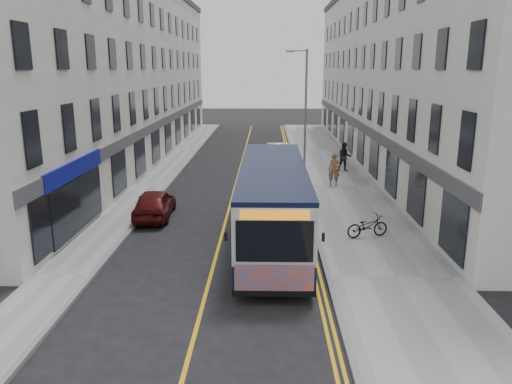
{
  "coord_description": "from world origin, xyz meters",
  "views": [
    {
      "loc": [
        1.91,
        -16.84,
        6.95
      ],
      "look_at": [
        1.43,
        4.44,
        1.6
      ],
      "focal_mm": 35.0,
      "sensor_mm": 36.0,
      "label": 1
    }
  ],
  "objects_px": {
    "pedestrian_far": "(345,157)",
    "pedestrian_near": "(334,170)",
    "bicycle": "(367,226)",
    "city_bus": "(273,201)",
    "car_maroon": "(155,203)",
    "streetlamp": "(304,110)",
    "car_white": "(279,154)"
  },
  "relations": [
    {
      "from": "pedestrian_near",
      "to": "pedestrian_far",
      "type": "bearing_deg",
      "value": 81.31
    },
    {
      "from": "city_bus",
      "to": "pedestrian_near",
      "type": "relative_size",
      "value": 5.8
    },
    {
      "from": "bicycle",
      "to": "city_bus",
      "type": "bearing_deg",
      "value": 80.65
    },
    {
      "from": "pedestrian_near",
      "to": "car_white",
      "type": "distance_m",
      "value": 7.97
    },
    {
      "from": "pedestrian_near",
      "to": "car_white",
      "type": "relative_size",
      "value": 0.43
    },
    {
      "from": "pedestrian_far",
      "to": "car_maroon",
      "type": "distance_m",
      "value": 14.84
    },
    {
      "from": "city_bus",
      "to": "streetlamp",
      "type": "bearing_deg",
      "value": 80.15
    },
    {
      "from": "car_white",
      "to": "pedestrian_near",
      "type": "bearing_deg",
      "value": -73.4
    },
    {
      "from": "city_bus",
      "to": "pedestrian_near",
      "type": "distance_m",
      "value": 10.42
    },
    {
      "from": "streetlamp",
      "to": "car_white",
      "type": "xyz_separation_m",
      "value": [
        -1.41,
        5.34,
        -3.65
      ]
    },
    {
      "from": "pedestrian_far",
      "to": "car_maroon",
      "type": "relative_size",
      "value": 0.48
    },
    {
      "from": "pedestrian_near",
      "to": "car_maroon",
      "type": "distance_m",
      "value": 11.19
    },
    {
      "from": "car_white",
      "to": "pedestrian_far",
      "type": "bearing_deg",
      "value": -42.01
    },
    {
      "from": "city_bus",
      "to": "pedestrian_far",
      "type": "xyz_separation_m",
      "value": [
        4.96,
        13.92,
        -0.66
      ]
    },
    {
      "from": "city_bus",
      "to": "pedestrian_far",
      "type": "relative_size",
      "value": 5.65
    },
    {
      "from": "bicycle",
      "to": "streetlamp",
      "type": "bearing_deg",
      "value": -6.98
    },
    {
      "from": "streetlamp",
      "to": "car_maroon",
      "type": "bearing_deg",
      "value": -132.53
    },
    {
      "from": "city_bus",
      "to": "pedestrian_near",
      "type": "xyz_separation_m",
      "value": [
        3.73,
        9.7,
        -0.68
      ]
    },
    {
      "from": "city_bus",
      "to": "car_white",
      "type": "distance_m",
      "value": 17.07
    },
    {
      "from": "streetlamp",
      "to": "pedestrian_far",
      "type": "height_order",
      "value": "streetlamp"
    },
    {
      "from": "city_bus",
      "to": "car_maroon",
      "type": "xyz_separation_m",
      "value": [
        -5.54,
        3.43,
        -1.07
      ]
    },
    {
      "from": "pedestrian_far",
      "to": "car_white",
      "type": "distance_m",
      "value": 5.36
    },
    {
      "from": "city_bus",
      "to": "car_maroon",
      "type": "relative_size",
      "value": 2.74
    },
    {
      "from": "streetlamp",
      "to": "city_bus",
      "type": "xyz_separation_m",
      "value": [
        -2.03,
        -11.69,
        -2.63
      ]
    },
    {
      "from": "bicycle",
      "to": "car_maroon",
      "type": "relative_size",
      "value": 0.45
    },
    {
      "from": "streetlamp",
      "to": "city_bus",
      "type": "relative_size",
      "value": 0.72
    },
    {
      "from": "pedestrian_near",
      "to": "car_maroon",
      "type": "height_order",
      "value": "pedestrian_near"
    },
    {
      "from": "pedestrian_near",
      "to": "pedestrian_far",
      "type": "xyz_separation_m",
      "value": [
        1.24,
        4.21,
        0.02
      ]
    },
    {
      "from": "pedestrian_near",
      "to": "pedestrian_far",
      "type": "distance_m",
      "value": 4.39
    },
    {
      "from": "car_maroon",
      "to": "car_white",
      "type": "bearing_deg",
      "value": -116.94
    },
    {
      "from": "pedestrian_near",
      "to": "streetlamp",
      "type": "bearing_deg",
      "value": 138.22
    },
    {
      "from": "pedestrian_far",
      "to": "pedestrian_near",
      "type": "bearing_deg",
      "value": -107.32
    }
  ]
}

